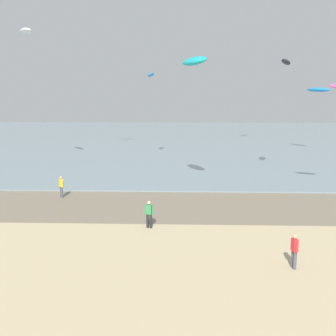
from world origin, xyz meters
TOP-DOWN VIEW (x-y plane):
  - wet_sand_strip at (0.00, 23.11)m, footprint 120.00×8.40m
  - sea at (0.00, 62.31)m, footprint 160.00×70.00m
  - person_left_flank at (-2.61, 18.21)m, footprint 0.53×0.34m
  - person_right_flank at (4.77, 12.53)m, footprint 0.29×0.56m
  - person_far_down_beach at (-10.08, 25.26)m, footprint 0.39×0.47m
  - kite_aloft_0 at (-4.11, 40.98)m, footprint 0.87×2.24m
  - kite_aloft_4 at (8.46, 31.79)m, footprint 1.52×2.76m
  - kite_aloft_6 at (0.26, 26.00)m, footprint 2.64×3.81m
  - kite_aloft_7 at (16.24, 47.06)m, footprint 2.83×3.38m
  - kite_aloft_10 at (-16.04, 36.09)m, footprint 2.60×3.22m

SIDE VIEW (x-z plane):
  - wet_sand_strip at x=0.00m, z-range 0.00..0.01m
  - sea at x=0.00m, z-range 0.00..0.10m
  - person_left_flank at x=-2.61m, z-range 0.06..1.77m
  - person_right_flank at x=4.77m, z-range 0.06..1.77m
  - person_far_down_beach at x=-10.08m, z-range 0.06..1.77m
  - kite_aloft_7 at x=16.24m, z-range 7.96..8.58m
  - kite_aloft_0 at x=-4.11m, z-range 9.60..10.24m
  - kite_aloft_6 at x=0.26m, z-range 10.00..10.98m
  - kite_aloft_4 at x=8.46m, z-range 10.38..11.11m
  - kite_aloft_10 at x=-16.04m, z-range 13.55..14.37m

